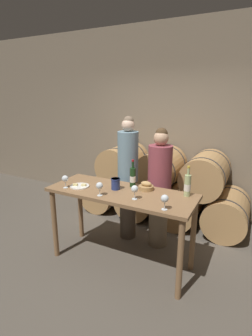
{
  "coord_description": "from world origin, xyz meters",
  "views": [
    {
      "loc": [
        1.38,
        -2.53,
        2.06
      ],
      "look_at": [
        0.0,
        0.13,
        1.2
      ],
      "focal_mm": 28.0,
      "sensor_mm": 36.0,
      "label": 1
    }
  ],
  "objects_px": {
    "blue_crock": "(116,183)",
    "wine_glass_right": "(165,199)",
    "person_left": "(128,177)",
    "bread_basket": "(146,187)",
    "wine_glass_center": "(135,189)",
    "wine_bottle_white": "(187,185)",
    "wine_glass_left": "(100,186)",
    "cheese_plate": "(80,186)",
    "tasting_table": "(121,202)",
    "wine_bottle_red": "(133,177)",
    "wine_glass_far_left": "(65,179)",
    "person_right": "(159,188)"
  },
  "relations": [
    {
      "from": "blue_crock",
      "to": "wine_glass_right",
      "type": "height_order",
      "value": "wine_glass_right"
    },
    {
      "from": "person_left",
      "to": "bread_basket",
      "type": "bearing_deg",
      "value": -42.23
    },
    {
      "from": "bread_basket",
      "to": "wine_glass_center",
      "type": "height_order",
      "value": "wine_glass_center"
    },
    {
      "from": "wine_bottle_white",
      "to": "wine_glass_left",
      "type": "distance_m",
      "value": 0.98
    },
    {
      "from": "person_left",
      "to": "wine_bottle_white",
      "type": "relative_size",
      "value": 5.11
    },
    {
      "from": "cheese_plate",
      "to": "wine_glass_left",
      "type": "height_order",
      "value": "wine_glass_left"
    },
    {
      "from": "cheese_plate",
      "to": "wine_glass_right",
      "type": "distance_m",
      "value": 1.16
    },
    {
      "from": "wine_bottle_white",
      "to": "cheese_plate",
      "type": "height_order",
      "value": "wine_bottle_white"
    },
    {
      "from": "tasting_table",
      "to": "wine_bottle_red",
      "type": "distance_m",
      "value": 0.33
    },
    {
      "from": "bread_basket",
      "to": "wine_glass_far_left",
      "type": "relative_size",
      "value": 1.12
    },
    {
      "from": "tasting_table",
      "to": "wine_bottle_white",
      "type": "xyz_separation_m",
      "value": [
        0.73,
        0.21,
        0.26
      ]
    },
    {
      "from": "person_left",
      "to": "wine_bottle_white",
      "type": "xyz_separation_m",
      "value": [
        0.94,
        -0.38,
        0.16
      ]
    },
    {
      "from": "cheese_plate",
      "to": "wine_glass_right",
      "type": "relative_size",
      "value": 1.5
    },
    {
      "from": "wine_bottle_white",
      "to": "cheese_plate",
      "type": "bearing_deg",
      "value": -166.04
    },
    {
      "from": "wine_bottle_red",
      "to": "wine_glass_center",
      "type": "xyz_separation_m",
      "value": [
        0.19,
        -0.35,
        -0.01
      ]
    },
    {
      "from": "cheese_plate",
      "to": "wine_glass_center",
      "type": "distance_m",
      "value": 0.78
    },
    {
      "from": "tasting_table",
      "to": "wine_bottle_red",
      "type": "height_order",
      "value": "wine_bottle_red"
    },
    {
      "from": "person_left",
      "to": "wine_glass_left",
      "type": "height_order",
      "value": "person_left"
    },
    {
      "from": "cheese_plate",
      "to": "wine_glass_far_left",
      "type": "xyz_separation_m",
      "value": [
        -0.13,
        -0.11,
        0.1
      ]
    },
    {
      "from": "wine_bottle_red",
      "to": "wine_glass_right",
      "type": "height_order",
      "value": "wine_bottle_red"
    },
    {
      "from": "person_left",
      "to": "wine_bottle_red",
      "type": "distance_m",
      "value": 0.5
    },
    {
      "from": "blue_crock",
      "to": "wine_bottle_white",
      "type": "bearing_deg",
      "value": 12.83
    },
    {
      "from": "cheese_plate",
      "to": "wine_glass_right",
      "type": "xyz_separation_m",
      "value": [
        1.15,
        -0.15,
        0.1
      ]
    },
    {
      "from": "person_right",
      "to": "wine_glass_center",
      "type": "height_order",
      "value": "person_right"
    },
    {
      "from": "wine_glass_far_left",
      "to": "wine_glass_center",
      "type": "xyz_separation_m",
      "value": [
        0.9,
        0.06,
        0.0
      ]
    },
    {
      "from": "tasting_table",
      "to": "person_left",
      "type": "xyz_separation_m",
      "value": [
        -0.21,
        0.6,
        0.1
      ]
    },
    {
      "from": "person_left",
      "to": "bread_basket",
      "type": "distance_m",
      "value": 0.62
    },
    {
      "from": "wine_glass_left",
      "to": "wine_glass_center",
      "type": "distance_m",
      "value": 0.4
    },
    {
      "from": "wine_bottle_red",
      "to": "wine_glass_center",
      "type": "bearing_deg",
      "value": -61.08
    },
    {
      "from": "bread_basket",
      "to": "cheese_plate",
      "type": "xyz_separation_m",
      "value": [
        -0.77,
        -0.28,
        -0.03
      ]
    },
    {
      "from": "cheese_plate",
      "to": "wine_glass_left",
      "type": "bearing_deg",
      "value": -19.04
    },
    {
      "from": "wine_glass_left",
      "to": "blue_crock",
      "type": "bearing_deg",
      "value": 77.07
    },
    {
      "from": "wine_bottle_red",
      "to": "wine_bottle_white",
      "type": "xyz_separation_m",
      "value": [
        0.67,
        0.01,
        0.0
      ]
    },
    {
      "from": "person_left",
      "to": "wine_bottle_red",
      "type": "bearing_deg",
      "value": -55.83
    },
    {
      "from": "blue_crock",
      "to": "wine_glass_far_left",
      "type": "bearing_deg",
      "value": -157.52
    },
    {
      "from": "tasting_table",
      "to": "wine_glass_far_left",
      "type": "relative_size",
      "value": 11.19
    },
    {
      "from": "blue_crock",
      "to": "person_right",
      "type": "bearing_deg",
      "value": 58.52
    },
    {
      "from": "person_left",
      "to": "cheese_plate",
      "type": "height_order",
      "value": "person_left"
    },
    {
      "from": "wine_bottle_red",
      "to": "wine_glass_left",
      "type": "relative_size",
      "value": 2.18
    },
    {
      "from": "blue_crock",
      "to": "wine_glass_far_left",
      "type": "relative_size",
      "value": 0.87
    },
    {
      "from": "person_left",
      "to": "cheese_plate",
      "type": "xyz_separation_m",
      "value": [
        -0.31,
        -0.69,
        0.04
      ]
    },
    {
      "from": "bread_basket",
      "to": "wine_glass_left",
      "type": "bearing_deg",
      "value": -133.34
    },
    {
      "from": "wine_bottle_white",
      "to": "wine_glass_far_left",
      "type": "bearing_deg",
      "value": -163.08
    },
    {
      "from": "person_right",
      "to": "wine_bottle_red",
      "type": "distance_m",
      "value": 0.5
    },
    {
      "from": "wine_glass_left",
      "to": "wine_glass_center",
      "type": "height_order",
      "value": "same"
    },
    {
      "from": "blue_crock",
      "to": "wine_glass_center",
      "type": "relative_size",
      "value": 0.87
    },
    {
      "from": "wine_bottle_red",
      "to": "wine_bottle_white",
      "type": "relative_size",
      "value": 0.99
    },
    {
      "from": "wine_bottle_red",
      "to": "tasting_table",
      "type": "bearing_deg",
      "value": -104.93
    },
    {
      "from": "person_right",
      "to": "blue_crock",
      "type": "height_order",
      "value": "person_right"
    },
    {
      "from": "wine_bottle_red",
      "to": "bread_basket",
      "type": "distance_m",
      "value": 0.21
    }
  ]
}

